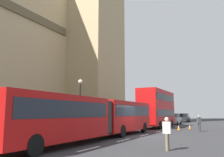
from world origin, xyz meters
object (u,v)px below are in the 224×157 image
at_px(traffic_cone_west, 179,128).
at_px(pedestrian_by_kerb, 199,123).
at_px(sedan_trailing, 184,118).
at_px(pedestrian_near_cones, 167,132).
at_px(sedan_lead, 174,119).
at_px(traffic_cone_middle, 190,127).
at_px(articulated_bus, 96,115).
at_px(street_lamp, 80,101).
at_px(double_decker_bus, 157,107).

height_order(traffic_cone_west, pedestrian_by_kerb, pedestrian_by_kerb).
relative_size(sedan_trailing, pedestrian_near_cones, 2.60).
relative_size(sedan_lead, traffic_cone_middle, 7.59).
bearing_deg(articulated_bus, traffic_cone_west, -16.07).
bearing_deg(sedan_trailing, pedestrian_by_kerb, -167.03).
distance_m(traffic_cone_west, traffic_cone_middle, 2.44).
distance_m(sedan_lead, pedestrian_near_cones, 30.50).
bearing_deg(pedestrian_near_cones, sedan_lead, 11.34).
bearing_deg(street_lamp, sedan_trailing, -7.27).
distance_m(traffic_cone_middle, pedestrian_by_kerb, 3.69).
relative_size(sedan_lead, pedestrian_near_cones, 2.60).
xyz_separation_m(sedan_trailing, pedestrian_by_kerb, (-26.55, -6.11, -0.00)).
xyz_separation_m(sedan_trailing, traffic_cone_west, (-25.52, -3.80, -0.63)).
distance_m(sedan_trailing, traffic_cone_west, 25.81).
height_order(double_decker_bus, traffic_cone_middle, double_decker_bus).
distance_m(articulated_bus, pedestrian_near_cones, 6.60).
bearing_deg(double_decker_bus, articulated_bus, -179.99).
height_order(sedan_lead, street_lamp, street_lamp).
relative_size(traffic_cone_middle, pedestrian_by_kerb, 0.34).
distance_m(articulated_bus, sedan_lead, 27.09).
bearing_deg(sedan_lead, articulated_bus, -179.79).
xyz_separation_m(articulated_bus, sedan_trailing, (37.80, 0.27, -0.83)).
relative_size(sedan_trailing, pedestrian_by_kerb, 2.60).
xyz_separation_m(sedan_lead, traffic_cone_middle, (-12.51, -4.47, -0.63)).
xyz_separation_m(double_decker_bus, traffic_cone_middle, (-1.71, -4.37, -2.43)).
xyz_separation_m(street_lamp, pedestrian_near_cones, (-7.39, -10.41, -2.14)).
bearing_deg(traffic_cone_west, double_decker_bus, 41.48).
distance_m(double_decker_bus, sedan_lead, 10.95).
height_order(traffic_cone_west, pedestrian_near_cones, pedestrian_near_cones).
distance_m(double_decker_bus, traffic_cone_west, 5.87).
height_order(double_decker_bus, traffic_cone_west, double_decker_bus).
bearing_deg(traffic_cone_west, sedan_lead, 13.79).
bearing_deg(sedan_trailing, traffic_cone_middle, -168.70).
relative_size(double_decker_bus, sedan_trailing, 2.25).
xyz_separation_m(double_decker_bus, pedestrian_near_cones, (-19.11, -5.90, -1.80)).
height_order(sedan_trailing, street_lamp, street_lamp).
xyz_separation_m(sedan_lead, traffic_cone_west, (-14.80, -3.63, -0.63)).
height_order(double_decker_bus, sedan_trailing, double_decker_bus).
bearing_deg(pedestrian_by_kerb, double_decker_bus, 49.30).
distance_m(articulated_bus, double_decker_bus, 16.31).
distance_m(traffic_cone_west, street_lamp, 11.49).
relative_size(double_decker_bus, pedestrian_by_kerb, 5.87).
height_order(sedan_lead, traffic_cone_west, sedan_lead).
bearing_deg(street_lamp, traffic_cone_middle, -41.56).
xyz_separation_m(pedestrian_near_cones, pedestrian_by_kerb, (14.08, 0.06, 0.00)).
xyz_separation_m(sedan_lead, pedestrian_near_cones, (-29.91, -6.00, -0.00)).
bearing_deg(articulated_bus, sedan_lead, 0.21).
height_order(pedestrian_near_cones, pedestrian_by_kerb, same).
relative_size(street_lamp, pedestrian_near_cones, 3.12).
bearing_deg(traffic_cone_west, traffic_cone_middle, -20.05).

